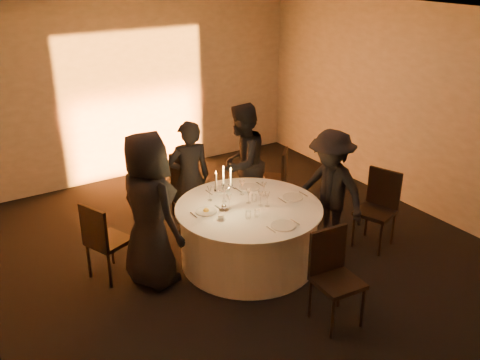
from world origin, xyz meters
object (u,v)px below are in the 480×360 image
chair_back_left (180,176)px  candelabra (224,196)px  guest_left (149,210)px  guest_right (330,190)px  chair_back_right (277,175)px  coffee_cup (221,217)px  chair_right (379,204)px  chair_front (333,271)px  guest_back_left (190,178)px  guest_back_right (242,163)px  banquet_table (249,234)px  chair_left (103,238)px

chair_back_left → candelabra: candelabra is taller
guest_left → guest_right: (2.29, -0.48, -0.12)m
guest_left → chair_back_right: bearing=-83.1°
guest_left → coffee_cup: (0.73, -0.37, -0.13)m
chair_back_right → chair_right: bearing=59.0°
chair_back_left → chair_front: (0.17, -3.18, 0.03)m
chair_right → chair_front: bearing=-79.8°
guest_back_left → chair_back_left: bearing=-93.5°
coffee_cup → guest_right: bearing=-4.2°
chair_right → guest_back_right: bearing=-163.4°
guest_left → guest_back_left: guest_left is taller
guest_back_left → guest_back_right: bearing=-172.3°
chair_back_left → guest_right: 2.31m
banquet_table → guest_back_right: bearing=61.5°
guest_back_right → coffee_cup: size_ratio=15.74×
banquet_table → guest_left: guest_left is taller
guest_back_left → guest_back_right: 0.81m
chair_back_right → guest_back_right: size_ratio=0.52×
chair_left → guest_right: (2.75, -0.82, 0.25)m
chair_front → candelabra: 1.58m
chair_back_left → chair_back_right: 1.46m
chair_right → guest_back_left: size_ratio=0.64×
chair_front → banquet_table: bearing=99.0°
chair_right → guest_right: size_ratio=0.64×
guest_left → guest_back_right: bearing=-78.4°
chair_back_left → chair_front: chair_front is taller
chair_back_left → guest_back_right: 1.00m
guest_left → guest_right: size_ratio=1.15×
coffee_cup → chair_back_left: bearing=77.7°
chair_right → coffee_cup: size_ratio=9.32×
chair_right → guest_back_left: guest_back_left is taller
chair_front → chair_back_left: bearing=97.3°
guest_back_left → guest_right: 1.88m
chair_left → guest_right: size_ratio=0.61×
chair_back_right → coffee_cup: (-1.72, -1.23, 0.29)m
coffee_cup → candelabra: size_ratio=0.19×
chair_back_left → guest_right: size_ratio=0.61×
chair_left → chair_front: 2.67m
guest_back_left → chair_left: bearing=31.8°
banquet_table → guest_back_left: guest_back_left is taller
chair_front → guest_left: bearing=132.2°
banquet_table → chair_back_left: chair_back_left is taller
chair_back_right → candelabra: candelabra is taller
chair_front → guest_left: (-1.30, 1.67, 0.35)m
chair_left → chair_back_left: chair_left is taller
guest_right → coffee_cup: guest_right is taller
chair_front → coffee_cup: 1.44m
chair_front → candelabra: (-0.44, 1.47, 0.39)m
chair_right → guest_back_left: (-1.93, 1.63, 0.22)m
chair_left → chair_back_right: chair_left is taller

